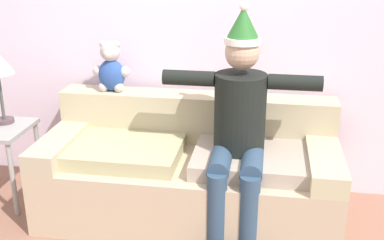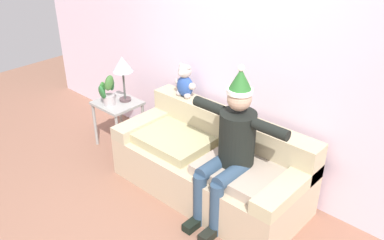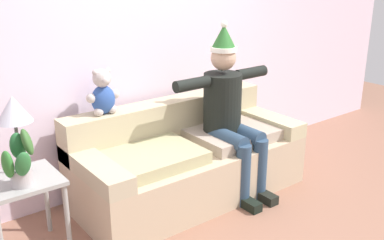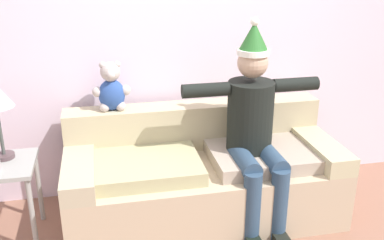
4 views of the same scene
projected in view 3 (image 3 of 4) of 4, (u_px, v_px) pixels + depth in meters
name	position (u px, v px, depth m)	size (l,w,h in m)	color
back_wall	(151.00, 37.00, 4.07)	(7.00, 0.10, 2.70)	silver
couch	(187.00, 160.00, 4.00)	(2.04, 0.90, 0.81)	#C1AA8A
person_seated	(229.00, 109.00, 3.93)	(1.02, 0.77, 1.53)	black
teddy_bear	(103.00, 94.00, 3.63)	(0.29, 0.17, 0.38)	#2C4E9A
side_table	(22.00, 192.00, 3.07)	(0.51, 0.46, 0.60)	#9C9D9A
table_lamp	(14.00, 113.00, 2.99)	(0.24, 0.24, 0.56)	#513D40
potted_plant	(20.00, 162.00, 2.89)	(0.24, 0.23, 0.41)	#B2AAAB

